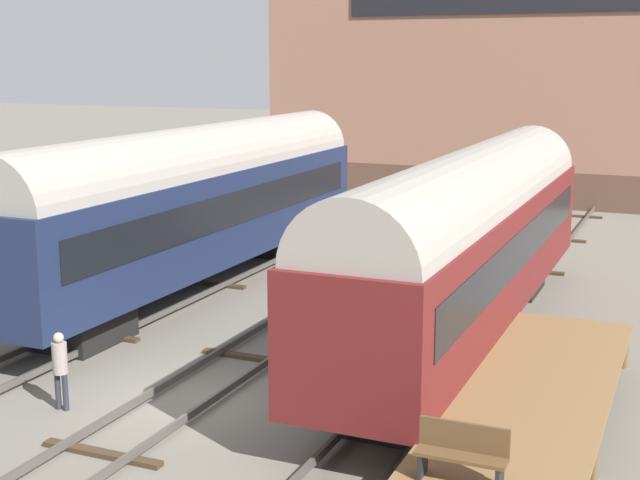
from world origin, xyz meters
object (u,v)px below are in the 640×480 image
bench (462,451)px  person_worker (60,364)px  train_car_navy (199,197)px  train_car_maroon (470,234)px

bench → person_worker: (-9.16, 1.91, -0.51)m
train_car_navy → bench: train_car_navy is taller
train_car_maroon → person_worker: train_car_maroon is taller
bench → train_car_navy: bearing=134.6°
train_car_maroon → person_worker: size_ratio=10.29×
train_car_navy → person_worker: size_ratio=10.75×
train_car_navy → bench: (11.62, -11.80, -1.48)m
train_car_navy → bench: bearing=-45.4°
train_car_maroon → train_car_navy: size_ratio=0.96×
bench → person_worker: size_ratio=0.82×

